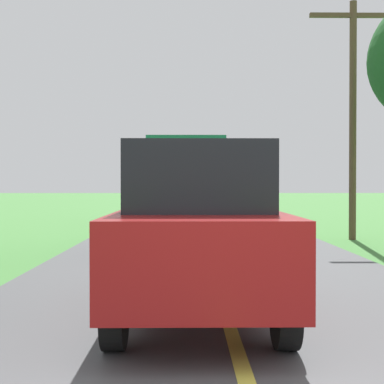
{
  "coord_description": "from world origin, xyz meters",
  "views": [
    {
      "loc": [
        -0.46,
        -2.17,
        1.57
      ],
      "look_at": [
        -0.31,
        10.41,
        1.4
      ],
      "focal_mm": 47.62,
      "sensor_mm": 36.0,
      "label": 1
    }
  ],
  "objects_px": {
    "banana_truck_far": "(178,188)",
    "utility_pole_roadside": "(353,109)",
    "banana_truck_near": "(186,189)",
    "following_car": "(197,229)"
  },
  "relations": [
    {
      "from": "banana_truck_near",
      "to": "banana_truck_far",
      "type": "distance_m",
      "value": 9.7
    },
    {
      "from": "following_car",
      "to": "banana_truck_near",
      "type": "bearing_deg",
      "value": 91.12
    },
    {
      "from": "following_car",
      "to": "banana_truck_far",
      "type": "bearing_deg",
      "value": 91.66
    },
    {
      "from": "banana_truck_near",
      "to": "banana_truck_far",
      "type": "xyz_separation_m",
      "value": [
        -0.35,
        9.69,
        -0.01
      ]
    },
    {
      "from": "banana_truck_near",
      "to": "banana_truck_far",
      "type": "height_order",
      "value": "same"
    },
    {
      "from": "banana_truck_far",
      "to": "utility_pole_roadside",
      "type": "height_order",
      "value": "utility_pole_roadside"
    },
    {
      "from": "banana_truck_far",
      "to": "following_car",
      "type": "relative_size",
      "value": 1.42
    },
    {
      "from": "banana_truck_far",
      "to": "utility_pole_roadside",
      "type": "bearing_deg",
      "value": -58.01
    },
    {
      "from": "utility_pole_roadside",
      "to": "following_car",
      "type": "distance_m",
      "value": 10.28
    },
    {
      "from": "banana_truck_far",
      "to": "utility_pole_roadside",
      "type": "relative_size",
      "value": 0.85
    }
  ]
}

